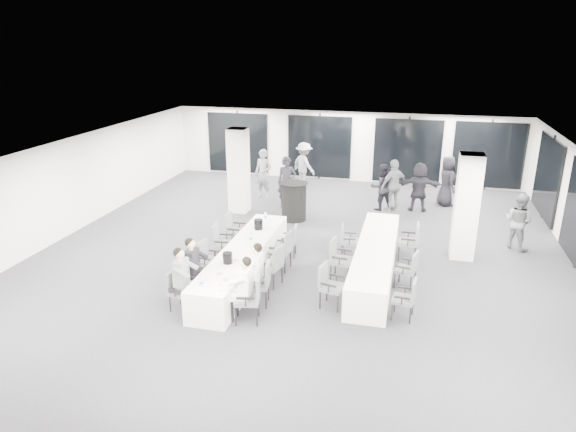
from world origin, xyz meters
name	(u,v)px	position (x,y,z in m)	size (l,w,h in m)	color
room	(340,197)	(0.89, 1.11, 1.39)	(14.04, 16.04, 2.84)	#242429
column_left	(239,171)	(-2.80, 3.20, 1.40)	(0.60, 0.60, 2.80)	silver
column_right	(466,207)	(4.20, 1.00, 1.40)	(0.60, 0.60, 2.80)	silver
banquet_table_main	(243,262)	(-1.05, -1.55, 0.38)	(0.90, 5.00, 0.75)	white
banquet_table_side	(375,260)	(2.05, -0.63, 0.38)	(0.90, 5.00, 0.75)	white
cocktail_table	(294,201)	(-0.82, 2.79, 0.62)	(0.89, 0.89, 1.23)	black
chair_main_left_near	(178,288)	(-1.87, -3.41, 0.50)	(0.51, 0.54, 0.87)	#4B4E53
chair_main_left_second	(188,275)	(-1.88, -2.87, 0.55)	(0.52, 0.57, 0.96)	#4B4E53
chair_main_left_mid	(207,257)	(-1.88, -1.81, 0.53)	(0.54, 0.58, 0.93)	#4B4E53
chair_main_left_fourth	(221,241)	(-1.89, -0.87, 0.58)	(0.58, 0.62, 1.02)	#4B4E53
chair_main_left_far	(233,229)	(-1.89, 0.07, 0.58)	(0.52, 0.58, 1.01)	#4B4E53
chair_main_right_near	(251,296)	(-0.21, -3.51, 0.58)	(0.62, 0.65, 1.02)	#4B4E53
chair_main_right_second	(262,281)	(-0.21, -2.77, 0.56)	(0.57, 0.61, 0.98)	#4B4E53
chair_main_right_mid	(273,263)	(-0.21, -1.84, 0.57)	(0.60, 0.63, 1.00)	#4B4E53
chair_main_right_fourth	(283,248)	(-0.21, -0.92, 0.57)	(0.55, 0.60, 1.00)	#4B4E53
chair_main_right_far	(291,239)	(-0.22, -0.06, 0.49)	(0.48, 0.52, 0.86)	#4B4E53
chair_side_left_near	(329,283)	(1.22, -2.49, 0.55)	(0.57, 0.60, 0.96)	#4B4E53
chair_side_left_mid	(339,257)	(1.21, -1.10, 0.57)	(0.56, 0.61, 1.01)	#4B4E53
chair_side_left_far	(347,238)	(1.22, 0.31, 0.50)	(0.48, 0.52, 0.88)	#4B4E53
chair_side_right_near	(407,296)	(2.88, -2.62, 0.51)	(0.50, 0.54, 0.89)	#4B4E53
chair_side_right_mid	(409,267)	(2.87, -1.17, 0.51)	(0.55, 0.58, 0.90)	#4B4E53
chair_side_right_far	(411,239)	(2.89, 0.49, 0.57)	(0.52, 0.58, 1.00)	#4B4E53
seated_guest_a	(184,276)	(-1.72, -3.43, 0.81)	(0.50, 0.38, 1.44)	slate
seated_guest_b	(195,265)	(-1.72, -2.87, 0.81)	(0.50, 0.38, 1.44)	black
seated_guest_c	(243,285)	(-0.38, -3.53, 0.81)	(0.50, 0.38, 1.44)	white
seated_guest_d	(254,270)	(-0.38, -2.79, 0.81)	(0.50, 0.38, 1.44)	white
standing_guest_a	(287,179)	(-1.36, 3.99, 1.00)	(0.73, 0.59, 2.01)	black
standing_guest_b	(382,184)	(1.79, 4.51, 0.91)	(0.88, 0.53, 1.81)	black
standing_guest_c	(304,162)	(-1.37, 6.71, 0.99)	(1.28, 0.65, 1.97)	slate
standing_guest_d	(394,182)	(2.20, 4.49, 1.00)	(1.18, 0.66, 2.00)	slate
standing_guest_e	(447,178)	(3.94, 5.57, 0.98)	(0.95, 0.58, 1.97)	black
standing_guest_f	(419,184)	(3.02, 4.71, 0.95)	(1.73, 0.67, 1.89)	black
standing_guest_g	(263,171)	(-2.47, 4.92, 1.01)	(0.73, 0.59, 2.01)	slate
standing_guest_h	(519,218)	(5.70, 2.00, 0.89)	(0.86, 0.52, 1.78)	slate
ice_bucket_near	(228,258)	(-1.10, -2.46, 0.87)	(0.22, 0.22, 0.25)	black
ice_bucket_far	(258,224)	(-1.07, -0.21, 0.88)	(0.23, 0.23, 0.26)	black
water_bottle_a	(201,282)	(-1.21, -3.68, 0.86)	(0.07, 0.07, 0.23)	silver
water_bottle_b	(251,238)	(-0.98, -1.14, 0.87)	(0.08, 0.08, 0.24)	silver
water_bottle_c	(265,216)	(-1.10, 0.54, 0.86)	(0.07, 0.07, 0.22)	silver
plate_a	(219,274)	(-1.07, -3.05, 0.76)	(0.19, 0.19, 0.03)	white
plate_b	(226,280)	(-0.84, -3.29, 0.76)	(0.22, 0.22, 0.03)	white
plate_c	(236,260)	(-0.97, -2.30, 0.76)	(0.21, 0.21, 0.03)	white
wine_glass	(220,284)	(-0.76, -3.79, 0.91)	(0.08, 0.08, 0.21)	silver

